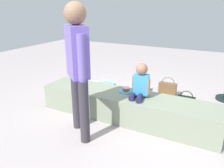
% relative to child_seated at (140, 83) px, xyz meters
% --- Properties ---
extents(ground_plane, '(12.00, 12.00, 0.00)m').
position_rel_child_seated_xyz_m(ground_plane, '(-0.21, -0.00, -0.59)').
color(ground_plane, '#AA9F9F').
extents(concrete_ledge, '(2.63, 0.56, 0.38)m').
position_rel_child_seated_xyz_m(concrete_ledge, '(-0.21, -0.00, -0.40)').
color(concrete_ledge, gray).
rests_on(concrete_ledge, ground_plane).
extents(child_seated, '(0.28, 0.33, 0.48)m').
position_rel_child_seated_xyz_m(child_seated, '(0.00, 0.00, 0.00)').
color(child_seated, '#221E43').
rests_on(child_seated, concrete_ledge).
extents(adult_standing, '(0.40, 0.37, 1.64)m').
position_rel_child_seated_xyz_m(adult_standing, '(-0.55, -0.66, 0.39)').
color(adult_standing, '#322D36').
rests_on(adult_standing, ground_plane).
extents(cake_plate, '(0.22, 0.22, 0.07)m').
position_rel_child_seated_xyz_m(cake_plate, '(-0.25, 0.09, -0.19)').
color(cake_plate, '#4CA5D8').
rests_on(cake_plate, concrete_ledge).
extents(gift_bag, '(0.23, 0.08, 0.33)m').
position_rel_child_seated_xyz_m(gift_bag, '(-0.81, 0.58, -0.45)').
color(gift_bag, '#59C6B2').
rests_on(gift_bag, ground_plane).
extents(water_bottle_near_gift, '(0.07, 0.07, 0.22)m').
position_rel_child_seated_xyz_m(water_bottle_near_gift, '(-0.29, 1.16, -0.49)').
color(water_bottle_near_gift, silver).
rests_on(water_bottle_near_gift, ground_plane).
extents(water_bottle_far_side, '(0.07, 0.07, 0.23)m').
position_rel_child_seated_xyz_m(water_bottle_far_side, '(-0.07, 0.77, -0.49)').
color(water_bottle_far_side, silver).
rests_on(water_bottle_far_side, ground_plane).
extents(party_cup_red, '(0.08, 0.08, 0.09)m').
position_rel_child_seated_xyz_m(party_cup_red, '(-0.36, 0.63, -0.55)').
color(party_cup_red, red).
rests_on(party_cup_red, ground_plane).
extents(cake_box_white, '(0.38, 0.35, 0.12)m').
position_rel_child_seated_xyz_m(cake_box_white, '(-1.37, 0.82, -0.53)').
color(cake_box_white, white).
rests_on(cake_box_white, ground_plane).
extents(handbag_black_leather, '(0.28, 0.11, 0.30)m').
position_rel_child_seated_xyz_m(handbag_black_leather, '(0.53, 0.75, -0.49)').
color(handbag_black_leather, black).
rests_on(handbag_black_leather, ground_plane).
extents(handbag_brown_canvas, '(0.32, 0.11, 0.36)m').
position_rel_child_seated_xyz_m(handbag_brown_canvas, '(0.12, 1.15, -0.46)').
color(handbag_brown_canvas, brown).
rests_on(handbag_brown_canvas, ground_plane).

